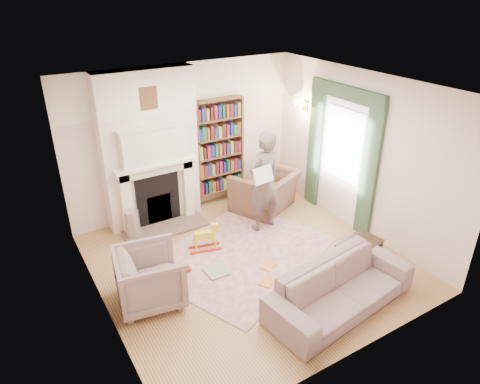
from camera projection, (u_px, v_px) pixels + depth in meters
floor at (248, 262)px, 6.88m from camera, size 4.50×4.50×0.00m
ceiling at (250, 87)px, 5.64m from camera, size 4.50×4.50×0.00m
wall_back at (185, 139)px, 7.98m from camera, size 4.50×0.00×4.50m
wall_front at (362, 260)px, 4.54m from camera, size 4.50×0.00×4.50m
wall_left at (93, 224)px, 5.21m from camera, size 0.00×4.50×4.50m
wall_right at (360, 154)px, 7.30m from camera, size 0.00×4.50×4.50m
fireplace at (150, 151)px, 7.49m from camera, size 1.70×0.58×2.80m
bookcase at (219, 147)px, 8.29m from camera, size 1.00×0.24×1.85m
window at (343, 145)px, 7.58m from camera, size 0.02×0.90×1.30m
curtain_left at (369, 172)px, 7.14m from camera, size 0.07×0.32×2.40m
curtain_right at (315, 147)px, 8.21m from camera, size 0.07×0.32×2.40m
pelmet at (347, 93)px, 7.15m from camera, size 0.09×1.70×0.24m
wall_sconce at (297, 107)px, 8.13m from camera, size 0.20×0.24×0.24m
rug at (242, 254)px, 7.07m from camera, size 3.42×3.07×0.01m
armchair_reading at (265, 191)px, 8.35m from camera, size 1.48×1.41×0.76m
armchair_left at (150, 277)px, 5.87m from camera, size 1.02×1.00×0.81m
sofa at (341, 288)px, 5.80m from camera, size 2.29×1.13×0.64m
man_reading at (264, 182)px, 7.44m from camera, size 0.73×0.53×1.84m
newspaper at (263, 175)px, 7.11m from camera, size 0.41×0.17×0.27m
coffee_table at (358, 254)px, 6.67m from camera, size 0.78×0.59×0.45m
paraffin_heater at (133, 225)px, 7.39m from camera, size 0.29×0.29×0.55m
rocking_horse at (204, 238)px, 7.08m from camera, size 0.57×0.34×0.47m
board_game at (217, 271)px, 6.61m from camera, size 0.33×0.33×0.03m
game_box_lid at (181, 270)px, 6.63m from camera, size 0.27×0.18×0.04m
comic_annuals at (268, 274)px, 6.57m from camera, size 0.55×0.59×0.02m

